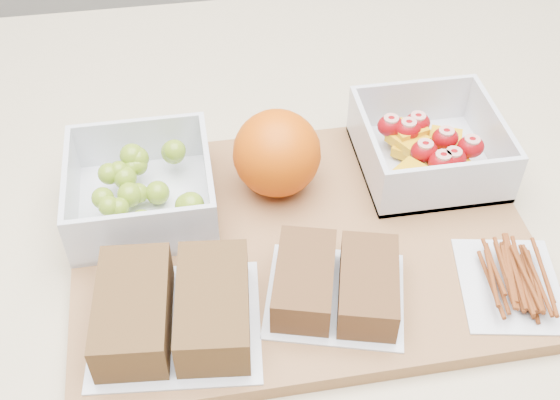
# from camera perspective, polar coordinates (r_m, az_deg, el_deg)

# --- Properties ---
(cutting_board) EXTENTS (0.42, 0.30, 0.02)m
(cutting_board) POSITION_cam_1_polar(r_m,az_deg,el_deg) (0.66, 1.83, -3.46)
(cutting_board) COLOR olive
(cutting_board) RESTS_ON counter
(grape_container) EXTENTS (0.13, 0.13, 0.06)m
(grape_container) POSITION_cam_1_polar(r_m,az_deg,el_deg) (0.67, -11.01, 0.94)
(grape_container) COLOR silver
(grape_container) RESTS_ON cutting_board
(fruit_container) EXTENTS (0.14, 0.14, 0.06)m
(fruit_container) POSITION_cam_1_polar(r_m,az_deg,el_deg) (0.72, 11.97, 4.14)
(fruit_container) COLOR silver
(fruit_container) RESTS_ON cutting_board
(orange) EXTENTS (0.08, 0.08, 0.08)m
(orange) POSITION_cam_1_polar(r_m,az_deg,el_deg) (0.67, -0.26, 3.82)
(orange) COLOR #D24F04
(orange) RESTS_ON cutting_board
(sandwich_bag_left) EXTENTS (0.15, 0.14, 0.04)m
(sandwich_bag_left) POSITION_cam_1_polar(r_m,az_deg,el_deg) (0.58, -8.64, -8.78)
(sandwich_bag_left) COLOR silver
(sandwich_bag_left) RESTS_ON cutting_board
(sandwich_bag_center) EXTENTS (0.14, 0.13, 0.04)m
(sandwich_bag_center) POSITION_cam_1_polar(r_m,az_deg,el_deg) (0.59, 4.59, -6.78)
(sandwich_bag_center) COLOR silver
(sandwich_bag_center) RESTS_ON cutting_board
(pretzel_bag) EXTENTS (0.10, 0.12, 0.02)m
(pretzel_bag) POSITION_cam_1_polar(r_m,az_deg,el_deg) (0.64, 18.35, -5.99)
(pretzel_bag) COLOR silver
(pretzel_bag) RESTS_ON cutting_board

